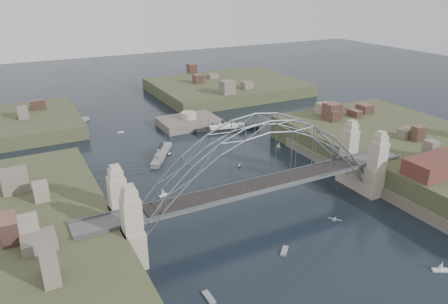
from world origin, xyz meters
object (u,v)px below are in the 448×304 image
fort_island (189,127)px  ocean_liner (227,129)px  bridge (261,169)px  naval_cruiser_near (162,154)px  wharf_shed (442,164)px  naval_cruiser_far (75,123)px

fort_island → ocean_liner: bearing=-50.1°
bridge → naval_cruiser_near: size_ratio=4.81×
wharf_shed → naval_cruiser_near: wharf_shed is taller
naval_cruiser_near → naval_cruiser_far: 49.10m
wharf_shed → naval_cruiser_far: bearing=124.0°
bridge → naval_cruiser_near: (-7.87, 45.73, -11.43)m
naval_cruiser_far → ocean_liner: 59.19m
bridge → fort_island: (12.00, 70.00, -12.66)m
bridge → ocean_liner: bearing=69.0°
wharf_shed → ocean_liner: (-21.80, 71.81, -9.09)m
ocean_liner → naval_cruiser_far: bearing=145.8°
bridge → wharf_shed: (44.00, -14.00, -2.32)m
fort_island → wharf_shed: (32.00, -84.00, 10.34)m
naval_cruiser_near → ocean_liner: (30.07, 12.08, 0.02)m
fort_island → wharf_shed: size_ratio=1.10×
fort_island → naval_cruiser_near: size_ratio=1.26×
naval_cruiser_far → ocean_liner: (48.98, -33.24, 0.09)m
wharf_shed → bridge: bearing=162.3°
fort_island → ocean_liner: size_ratio=0.91×
wharf_shed → ocean_liner: wharf_shed is taller
naval_cruiser_near → naval_cruiser_far: bearing=112.6°
fort_island → ocean_liner: (10.20, -12.19, 1.25)m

